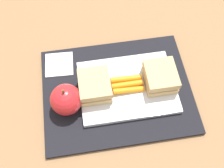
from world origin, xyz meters
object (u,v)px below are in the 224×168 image
(food_tray, at_px, (127,87))
(apple, at_px, (66,100))
(paper_napkin, at_px, (59,64))
(sandwich_half_left, at_px, (160,77))
(sandwich_half_right, at_px, (95,86))
(carrot_sticks_bundle, at_px, (127,84))

(food_tray, relative_size, apple, 2.75)
(paper_napkin, bearing_deg, apple, 96.66)
(paper_napkin, bearing_deg, sandwich_half_left, 158.60)
(food_tray, relative_size, sandwich_half_left, 2.88)
(food_tray, height_order, sandwich_half_right, sandwich_half_right)
(paper_napkin, bearing_deg, sandwich_half_right, 131.32)
(food_tray, distance_m, sandwich_half_left, 0.08)
(sandwich_half_left, bearing_deg, food_tray, 0.00)
(food_tray, bearing_deg, apple, 10.00)
(carrot_sticks_bundle, bearing_deg, sandwich_half_right, 0.11)
(sandwich_half_left, relative_size, apple, 0.96)
(sandwich_half_right, bearing_deg, sandwich_half_left, 180.00)
(apple, distance_m, paper_napkin, 0.12)
(sandwich_half_right, xyz_separation_m, paper_napkin, (0.08, -0.09, -0.03))
(food_tray, distance_m, apple, 0.15)
(sandwich_half_left, distance_m, carrot_sticks_bundle, 0.08)
(sandwich_half_right, relative_size, apple, 0.96)
(sandwich_half_left, xyz_separation_m, paper_napkin, (0.24, -0.09, -0.03))
(carrot_sticks_bundle, height_order, paper_napkin, carrot_sticks_bundle)
(sandwich_half_left, bearing_deg, carrot_sticks_bundle, -0.11)
(food_tray, bearing_deg, sandwich_half_left, 180.00)
(sandwich_half_left, height_order, apple, apple)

